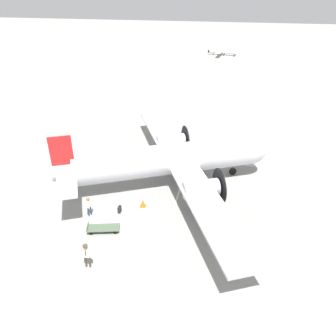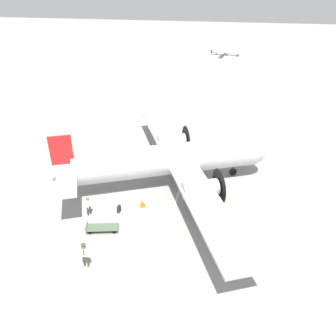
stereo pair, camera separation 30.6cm
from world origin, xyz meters
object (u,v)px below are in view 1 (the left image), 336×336
airliner_main (172,159)px  passenger_boarding (89,205)px  light_aircraft_distant (222,52)px  suitcase_near_door (120,209)px  traffic_cone (143,203)px  crew_foreground (86,253)px  baggage_cart (103,228)px

airliner_main → passenger_boarding: 8.24m
light_aircraft_distant → airliner_main: bearing=95.8°
suitcase_near_door → traffic_cone: 1.97m
suitcase_near_door → traffic_cone: bearing=126.3°
passenger_boarding → crew_foreground: bearing=-128.4°
passenger_boarding → light_aircraft_distant: light_aircraft_distant is taller
passenger_boarding → light_aircraft_distant: size_ratio=0.16×
airliner_main → suitcase_near_door: 6.51m
crew_foreground → light_aircraft_distant: 75.01m
passenger_boarding → suitcase_near_door: 2.44m
crew_foreground → baggage_cart: crew_foreground is taller
crew_foreground → baggage_cart: (-3.49, -0.37, -0.87)m
airliner_main → crew_foreground: bearing=-132.6°
baggage_cart → traffic_cone: bearing=45.6°
passenger_boarding → light_aircraft_distant: (-69.85, 5.46, -0.20)m
airliner_main → suitcase_near_door: size_ratio=43.09×
suitcase_near_door → light_aircraft_distant: 69.08m
airliner_main → traffic_cone: airliner_main is taller
airliner_main → baggage_cart: airliner_main is taller
passenger_boarding → baggage_cart: passenger_boarding is taller
airliner_main → passenger_boarding: airliner_main is taller
baggage_cart → light_aircraft_distant: bearing=71.7°
baggage_cart → suitcase_near_door: bearing=65.1°
crew_foreground → traffic_cone: crew_foreground is taller
passenger_boarding → baggage_cart: (1.58, 1.75, -0.74)m
airliner_main → light_aircraft_distant: (-63.78, 0.09, -1.65)m
traffic_cone → suitcase_near_door: bearing=-53.7°
passenger_boarding → traffic_cone: (-2.02, 3.75, -0.73)m
baggage_cart → passenger_boarding: bearing=122.5°
baggage_cart → light_aircraft_distant: light_aircraft_distant is taller
suitcase_near_door → baggage_cart: suitcase_near_door is taller
airliner_main → crew_foreground: (11.15, -3.26, -1.33)m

